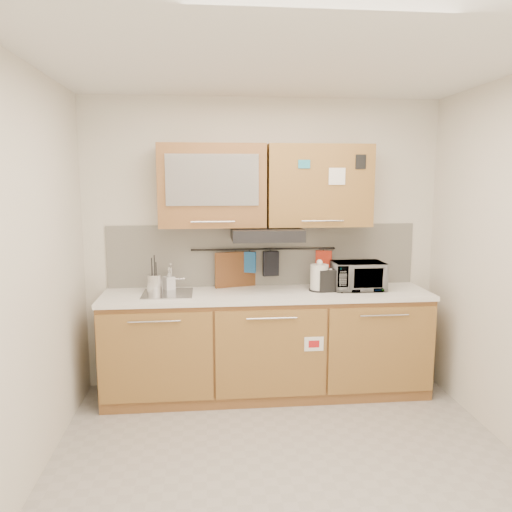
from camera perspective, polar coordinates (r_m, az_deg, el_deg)
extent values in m
plane|color=#9E9993|center=(3.57, 3.71, -23.16)|extent=(3.20, 3.20, 0.00)
plane|color=white|center=(3.11, 4.22, 22.00)|extent=(3.20, 3.20, 0.00)
plane|color=silver|center=(4.55, 0.83, 1.38)|extent=(3.20, 0.00, 3.20)
plane|color=silver|center=(3.23, -25.28, -2.53)|extent=(0.00, 3.00, 3.00)
cube|color=brown|center=(4.46, 1.24, -10.15)|extent=(2.80, 0.60, 0.88)
cube|color=black|center=(4.60, 1.23, -14.75)|extent=(2.80, 0.54, 0.10)
cube|color=#A27539|center=(4.15, -11.39, -11.37)|extent=(0.91, 0.02, 0.74)
cylinder|color=silver|center=(4.03, -11.56, -7.35)|extent=(0.41, 0.01, 0.01)
cube|color=#A27539|center=(4.16, 1.76, -11.15)|extent=(0.91, 0.02, 0.74)
cylinder|color=silver|center=(4.04, 1.83, -7.13)|extent=(0.41, 0.01, 0.01)
cube|color=#A27539|center=(4.37, 14.20, -10.42)|extent=(0.91, 0.02, 0.74)
cylinder|color=silver|center=(4.26, 14.47, -6.58)|extent=(0.41, 0.01, 0.01)
cube|color=white|center=(4.32, 1.28, -4.42)|extent=(2.82, 0.62, 0.04)
cube|color=silver|center=(4.56, 0.84, 0.11)|extent=(2.80, 0.02, 0.56)
cube|color=brown|center=(4.31, -5.04, 7.99)|extent=(0.90, 0.35, 0.70)
cube|color=silver|center=(4.13, -5.02, 8.65)|extent=(0.76, 0.02, 0.42)
cube|color=#A27539|center=(4.42, 7.10, 7.98)|extent=(0.90, 0.35, 0.70)
cube|color=white|center=(4.27, 9.25, 8.98)|extent=(0.14, 0.00, 0.14)
cube|color=black|center=(4.29, 1.21, 2.54)|extent=(0.60, 0.46, 0.10)
cube|color=silver|center=(4.31, -10.06, -4.38)|extent=(0.42, 0.40, 0.03)
cylinder|color=silver|center=(4.44, -9.69, -2.34)|extent=(0.03, 0.03, 0.24)
cylinder|color=silver|center=(4.34, -9.79, -1.25)|extent=(0.02, 0.18, 0.02)
cylinder|color=black|center=(4.51, 0.90, 0.79)|extent=(1.30, 0.02, 0.02)
cylinder|color=silver|center=(4.34, -11.49, -3.15)|extent=(0.13, 0.13, 0.16)
cylinder|color=black|center=(4.34, -11.79, -2.20)|extent=(0.01, 0.01, 0.31)
cylinder|color=black|center=(4.31, -11.32, -2.48)|extent=(0.01, 0.01, 0.27)
cylinder|color=black|center=(4.35, -11.49, -2.03)|extent=(0.01, 0.01, 0.33)
cylinder|color=black|center=(4.32, -11.75, -2.71)|extent=(0.01, 0.01, 0.24)
cylinder|color=silver|center=(4.39, 7.24, -2.47)|extent=(0.21, 0.21, 0.23)
sphere|color=silver|center=(4.37, 7.28, -0.72)|extent=(0.05, 0.05, 0.05)
cube|color=silver|center=(4.37, 8.53, -2.41)|extent=(0.03, 0.04, 0.15)
cylinder|color=black|center=(4.41, 7.22, -3.84)|extent=(0.18, 0.18, 0.01)
cube|color=black|center=(4.41, 8.63, -2.71)|extent=(0.26, 0.17, 0.19)
cube|color=black|center=(4.38, 8.09, -1.60)|extent=(0.08, 0.12, 0.01)
cube|color=black|center=(4.41, 9.22, -1.56)|extent=(0.08, 0.12, 0.01)
imported|color=#999999|center=(4.49, 11.58, -2.23)|extent=(0.45, 0.30, 0.25)
imported|color=#999999|center=(4.43, -9.90, -2.73)|extent=(0.11, 0.12, 0.18)
cube|color=brown|center=(4.52, -2.37, -2.46)|extent=(0.37, 0.13, 0.47)
cube|color=#205896|center=(4.50, -0.73, -0.71)|extent=(0.12, 0.07, 0.19)
cube|color=black|center=(4.52, 1.70, -0.88)|extent=(0.15, 0.06, 0.22)
cube|color=red|center=(4.61, 7.74, -0.50)|extent=(0.15, 0.07, 0.18)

